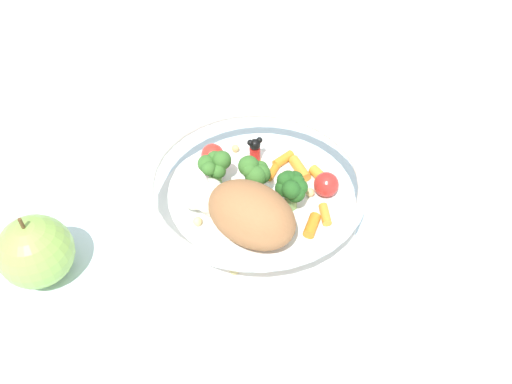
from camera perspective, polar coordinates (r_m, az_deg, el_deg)
ground_plane at (r=0.59m, az=0.40°, el=-3.25°), size 2.40×2.40×0.00m
food_container at (r=0.57m, az=-0.53°, el=-0.33°), size 0.24×0.24×0.07m
loose_apple at (r=0.56m, az=-22.84°, el=-5.99°), size 0.07×0.07×0.09m
folded_napkin at (r=0.66m, az=19.30°, el=1.24°), size 0.14×0.14×0.01m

